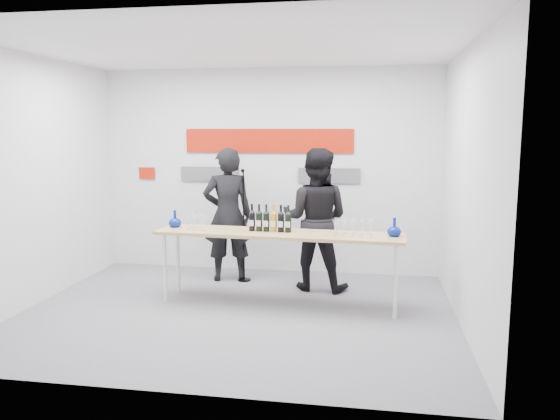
{
  "coord_description": "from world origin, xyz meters",
  "views": [
    {
      "loc": [
        1.5,
        -5.95,
        2.11
      ],
      "look_at": [
        0.43,
        0.48,
        1.15
      ],
      "focal_mm": 35.0,
      "sensor_mm": 36.0,
      "label": 1
    }
  ],
  "objects_px": {
    "presenter_left": "(228,215)",
    "mic_stand": "(244,247)",
    "tasting_table": "(279,238)",
    "presenter_right": "(315,219)"
  },
  "relations": [
    {
      "from": "presenter_right",
      "to": "tasting_table",
      "type": "bearing_deg",
      "value": 71.16
    },
    {
      "from": "presenter_left",
      "to": "mic_stand",
      "type": "xyz_separation_m",
      "value": [
        0.23,
        -0.01,
        -0.45
      ]
    },
    {
      "from": "tasting_table",
      "to": "presenter_left",
      "type": "height_order",
      "value": "presenter_left"
    },
    {
      "from": "presenter_right",
      "to": "mic_stand",
      "type": "distance_m",
      "value": 1.14
    },
    {
      "from": "presenter_left",
      "to": "presenter_right",
      "type": "height_order",
      "value": "presenter_right"
    },
    {
      "from": "tasting_table",
      "to": "presenter_left",
      "type": "xyz_separation_m",
      "value": [
        -0.89,
        0.97,
        0.11
      ]
    },
    {
      "from": "presenter_left",
      "to": "presenter_right",
      "type": "relative_size",
      "value": 0.99
    },
    {
      "from": "presenter_left",
      "to": "presenter_right",
      "type": "distance_m",
      "value": 1.27
    },
    {
      "from": "presenter_left",
      "to": "tasting_table",
      "type": "bearing_deg",
      "value": 114.85
    },
    {
      "from": "presenter_left",
      "to": "mic_stand",
      "type": "height_order",
      "value": "presenter_left"
    }
  ]
}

